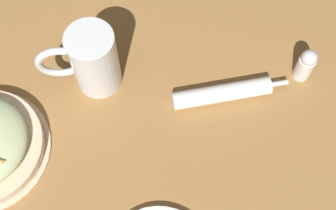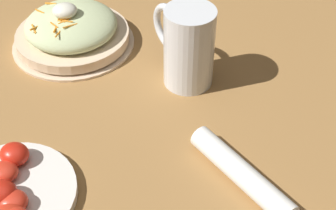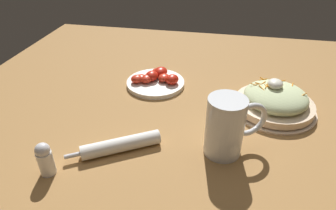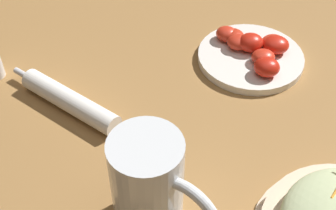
# 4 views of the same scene
# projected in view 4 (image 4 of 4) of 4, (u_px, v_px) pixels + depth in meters

# --- Properties ---
(ground_plane) EXTENTS (1.43, 1.43, 0.00)m
(ground_plane) POSITION_uv_depth(u_px,v_px,m) (189.00, 129.00, 0.70)
(ground_plane) COLOR #9E703D
(beer_mug) EXTENTS (0.10, 0.14, 0.15)m
(beer_mug) POSITION_uv_depth(u_px,v_px,m) (150.00, 190.00, 0.54)
(beer_mug) COLOR white
(beer_mug) RESTS_ON ground_plane
(napkin_roll) EXTENTS (0.13, 0.20, 0.03)m
(napkin_roll) POSITION_uv_depth(u_px,v_px,m) (69.00, 101.00, 0.72)
(napkin_roll) COLOR white
(napkin_roll) RESTS_ON ground_plane
(tomato_plate) EXTENTS (0.19, 0.19, 0.05)m
(tomato_plate) POSITION_uv_depth(u_px,v_px,m) (252.00, 53.00, 0.81)
(tomato_plate) COLOR white
(tomato_plate) RESTS_ON ground_plane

